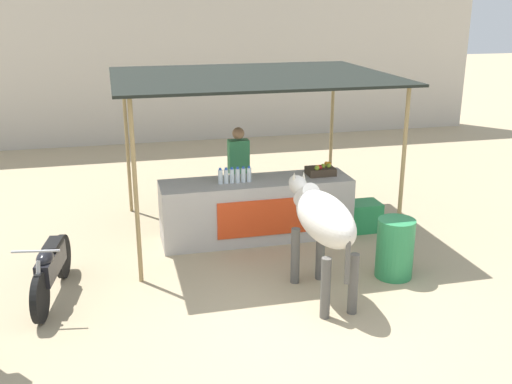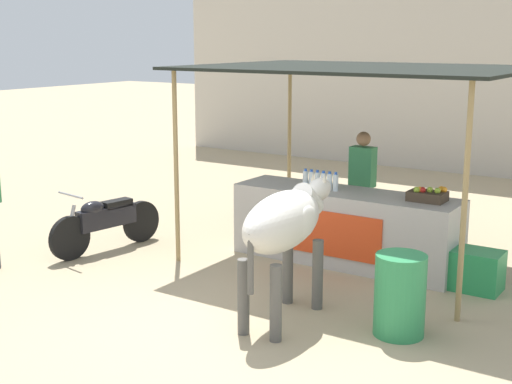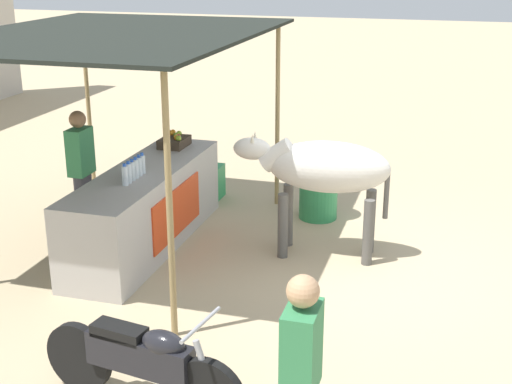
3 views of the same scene
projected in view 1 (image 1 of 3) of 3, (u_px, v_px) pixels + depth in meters
name	position (u px, v px, depth m)	size (l,w,h in m)	color
ground_plane	(297.00, 302.00, 7.59)	(60.00, 60.00, 0.00)	tan
building_wall_far	(189.00, 41.00, 15.54)	(16.00, 0.50, 5.15)	beige
stall_counter	(256.00, 209.00, 9.47)	(3.00, 0.82, 0.96)	#B2ADA8
stall_awning	(252.00, 81.00, 9.14)	(4.20, 3.20, 2.55)	black
water_bottle_row	(235.00, 176.00, 9.17)	(0.52, 0.07, 0.25)	silver
fruit_crate	(321.00, 170.00, 9.59)	(0.44, 0.32, 0.18)	#3F3326
vendor_behind_counter	(239.00, 174.00, 10.03)	(0.34, 0.22, 1.65)	#383842
cooler_box	(361.00, 216.00, 9.86)	(0.60, 0.44, 0.48)	#268C4C
water_barrel	(395.00, 248.00, 8.16)	(0.51, 0.51, 0.83)	#2D8C51
cow	(323.00, 220.00, 7.46)	(0.62, 1.84, 1.44)	silver
motorcycle_parked	(51.00, 267.00, 7.56)	(0.55, 1.79, 0.90)	black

